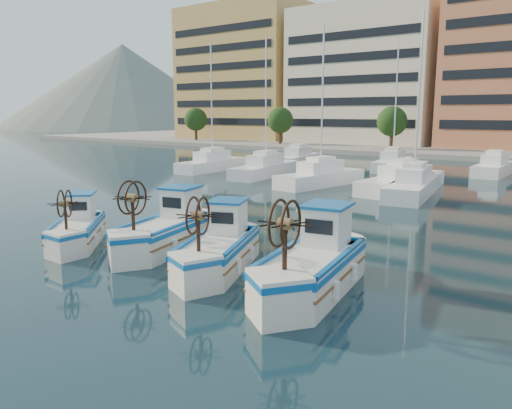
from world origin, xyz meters
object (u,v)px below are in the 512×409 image
Objects in this scene: fishing_boat_a at (77,228)px; fishing_boat_d at (313,263)px; fishing_boat_c at (219,247)px; fishing_boat_b at (167,229)px.

fishing_boat_d is (10.44, 1.09, 0.17)m from fishing_boat_a.
fishing_boat_c reaches higher than fishing_boat_a.
fishing_boat_c is 3.66m from fishing_boat_d.
fishing_boat_b is at bearing -18.35° from fishing_boat_a.
fishing_boat_b is 1.04× the size of fishing_boat_c.
fishing_boat_d is (3.66, 0.09, 0.08)m from fishing_boat_c.
fishing_boat_d reaches higher than fishing_boat_a.
fishing_boat_c is 0.91× the size of fishing_boat_d.
fishing_boat_c is at bearing 171.38° from fishing_boat_d.
fishing_boat_a is 0.79× the size of fishing_boat_b.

